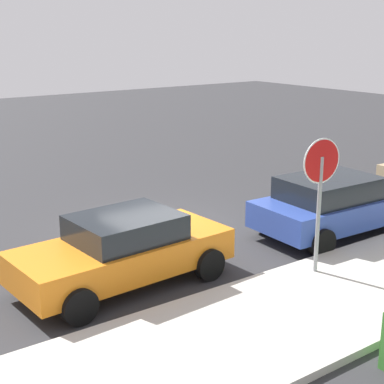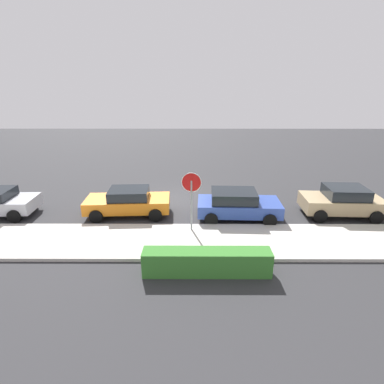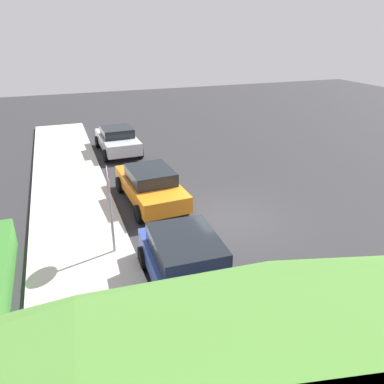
# 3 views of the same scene
# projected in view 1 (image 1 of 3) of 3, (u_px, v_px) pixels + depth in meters

# --- Properties ---
(ground_plane) EXTENTS (60.00, 60.00, 0.00)m
(ground_plane) POSITION_uv_depth(u_px,v_px,m) (165.00, 231.00, 14.28)
(ground_plane) COLOR #2D2D30
(sidewalk_curb) EXTENTS (32.00, 2.99, 0.14)m
(sidewalk_curb) POSITION_uv_depth(u_px,v_px,m) (320.00, 303.00, 10.38)
(sidewalk_curb) COLOR beige
(sidewalk_curb) RESTS_ON ground_plane
(stop_sign) EXTENTS (0.86, 0.11, 2.79)m
(stop_sign) POSITION_uv_depth(u_px,v_px,m) (320.00, 182.00, 11.10)
(stop_sign) COLOR gray
(stop_sign) RESTS_ON ground_plane
(parked_car_blue) EXTENTS (4.07, 2.18, 1.43)m
(parked_car_blue) POSITION_uv_depth(u_px,v_px,m) (334.00, 204.00, 13.89)
(parked_car_blue) COLOR #2D479E
(parked_car_blue) RESTS_ON ground_plane
(parked_car_orange) EXTENTS (4.26, 2.15, 1.38)m
(parked_car_orange) POSITION_uv_depth(u_px,v_px,m) (123.00, 249.00, 11.13)
(parked_car_orange) COLOR orange
(parked_car_orange) RESTS_ON ground_plane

